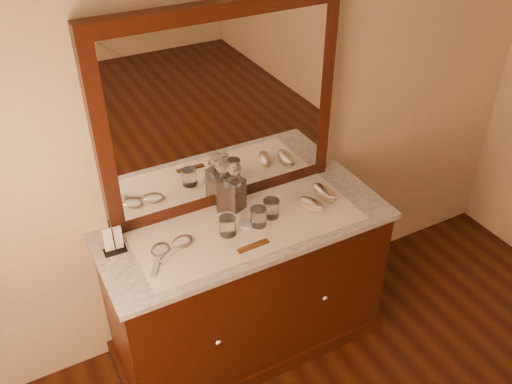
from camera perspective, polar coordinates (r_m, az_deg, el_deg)
dresser_cabinet at (r=2.95m, az=-0.93°, el=-10.03°), size 1.40×0.55×0.82m
dresser_plinth at (r=3.22m, az=-0.87°, el=-14.68°), size 1.46×0.59×0.08m
knob_left at (r=2.66m, az=-3.97°, el=-15.40°), size 0.04×0.04×0.04m
knob_right at (r=2.86m, az=7.19°, el=-10.94°), size 0.04×0.04×0.04m
marble_top at (r=2.66m, az=-1.02°, el=-3.57°), size 1.44×0.59×0.03m
mirror_frame at (r=2.57m, az=-3.67°, el=8.48°), size 1.20×0.08×1.00m
mirror_glass at (r=2.54m, az=-3.34°, el=8.18°), size 1.06×0.01×0.86m
lace_runner at (r=2.64m, az=-0.82°, el=-3.52°), size 1.10×0.45×0.00m
pin_dish at (r=2.64m, az=-1.07°, el=-3.33°), size 0.09×0.09×0.01m
comb at (r=2.51m, az=-0.30°, el=-5.65°), size 0.16×0.04×0.01m
napkin_rack at (r=2.54m, az=-14.69°, el=-4.93°), size 0.11×0.07×0.15m
decanter_left at (r=2.70m, az=-3.39°, el=0.27°), size 0.11×0.11×0.28m
decanter_right at (r=2.69m, az=-2.20°, el=0.10°), size 0.10×0.10×0.27m
brush_near at (r=2.76m, az=5.89°, el=-1.25°), size 0.11×0.16×0.04m
brush_far at (r=2.84m, az=7.12°, el=-0.02°), size 0.09×0.17×0.05m
hand_mirror_outer at (r=2.51m, az=-10.02°, el=-6.29°), size 0.17×0.22×0.02m
hand_mirror_inner at (r=2.54m, az=-7.92°, el=-5.41°), size 0.22×0.17×0.02m
tumblers at (r=2.61m, az=-0.35°, el=-2.61°), size 0.33×0.11×0.09m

